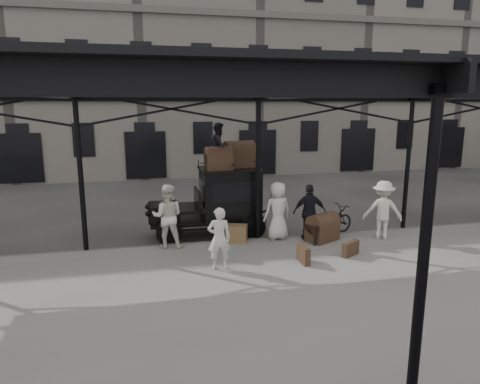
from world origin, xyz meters
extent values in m
plane|color=#383533|center=(0.00, 0.00, 0.00)|extent=(120.00, 120.00, 0.00)
cube|color=slate|center=(0.00, -2.00, 0.07)|extent=(28.00, 8.00, 0.15)
cylinder|color=black|center=(0.00, 2.00, 2.15)|extent=(0.14, 0.14, 4.30)
cylinder|color=black|center=(0.00, -5.80, 2.15)|extent=(0.14, 0.14, 4.30)
cube|color=black|center=(0.00, 2.00, 4.48)|extent=(22.00, 0.10, 0.45)
cube|color=black|center=(0.00, -5.80, 4.48)|extent=(22.00, 0.10, 0.45)
cube|color=black|center=(0.00, -1.70, 4.65)|extent=(22.50, 9.00, 0.08)
cube|color=silver|center=(0.00, -1.70, 4.72)|extent=(18.00, 7.00, 0.04)
cube|color=slate|center=(0.00, 18.00, 7.00)|extent=(64.00, 8.00, 14.00)
cylinder|color=black|center=(-2.65, 2.33, 0.40)|extent=(0.80, 0.10, 0.80)
cylinder|color=black|center=(-2.65, 3.77, 0.40)|extent=(0.80, 0.10, 0.80)
cylinder|color=black|center=(-0.05, 2.33, 0.40)|extent=(0.80, 0.10, 0.80)
cylinder|color=black|center=(-0.05, 3.77, 0.40)|extent=(0.80, 0.10, 0.80)
cube|color=black|center=(-1.40, 3.05, 0.55)|extent=(3.60, 1.25, 0.12)
cube|color=black|center=(-2.75, 3.05, 0.85)|extent=(0.90, 1.00, 0.55)
cube|color=black|center=(-3.22, 3.05, 0.85)|extent=(0.06, 0.70, 0.55)
cube|color=black|center=(-1.95, 3.05, 0.95)|extent=(0.70, 1.30, 0.10)
cube|color=black|center=(-0.65, 3.05, 1.35)|extent=(1.80, 1.45, 1.55)
cube|color=black|center=(-0.65, 2.32, 1.55)|extent=(1.40, 0.02, 0.60)
cube|color=black|center=(-0.65, 3.05, 2.15)|extent=(1.90, 1.55, 0.06)
imported|color=beige|center=(-1.57, -0.21, 0.94)|extent=(0.60, 0.42, 1.58)
imported|color=silver|center=(-2.72, 1.74, 1.06)|extent=(1.00, 0.85, 1.83)
imported|color=beige|center=(0.57, 1.80, 1.03)|extent=(0.95, 0.71, 1.76)
imported|color=black|center=(1.49, 1.54, 1.00)|extent=(1.04, 0.56, 1.70)
imported|color=silver|center=(3.68, 1.14, 1.04)|extent=(1.32, 1.06, 1.78)
imported|color=black|center=(2.29, 1.80, 0.61)|extent=(1.87, 1.15, 0.93)
imported|color=black|center=(-1.00, 2.95, 2.90)|extent=(0.72, 0.82, 1.45)
cube|color=olive|center=(-0.70, 1.80, 0.40)|extent=(0.72, 0.63, 0.50)
cube|color=#3F291D|center=(0.62, -0.28, 0.38)|extent=(0.16, 0.60, 0.45)
cube|color=#3F291D|center=(2.05, -0.07, 0.35)|extent=(0.60, 0.42, 0.40)
camera|label=1|loc=(-3.28, -10.14, 4.20)|focal=32.00mm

